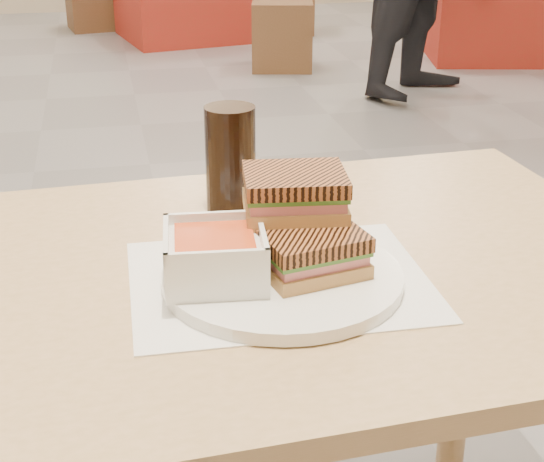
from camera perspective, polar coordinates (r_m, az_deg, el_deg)
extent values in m
cube|color=tan|center=(1.04, -4.91, -3.56)|extent=(1.23, 0.76, 0.03)
cylinder|color=tan|center=(1.64, 13.08, -8.13)|extent=(0.06, 0.06, 0.72)
cube|color=white|center=(1.00, 0.51, -3.46)|extent=(0.37, 0.29, 0.00)
cylinder|color=white|center=(0.99, 0.73, -3.24)|extent=(0.29, 0.29, 0.02)
cube|color=white|center=(0.96, -3.99, -2.06)|extent=(0.13, 0.13, 0.05)
cube|color=#D85226|center=(0.95, -4.04, -0.57)|extent=(0.10, 0.10, 0.01)
cube|color=white|center=(0.95, -0.68, -0.20)|extent=(0.02, 0.12, 0.01)
cube|color=white|center=(0.95, -7.41, -0.51)|extent=(0.02, 0.12, 0.01)
cube|color=white|center=(1.00, -4.20, 0.96)|extent=(0.12, 0.02, 0.01)
cube|color=white|center=(0.90, -3.86, -1.82)|extent=(0.12, 0.02, 0.01)
cube|color=tan|center=(0.99, 2.72, -2.39)|extent=(0.14, 0.12, 0.02)
cube|color=#CA6567|center=(0.98, 2.74, -1.61)|extent=(0.13, 0.11, 0.01)
cube|color=#386B23|center=(0.98, 2.75, -1.14)|extent=(0.13, 0.12, 0.01)
cube|color=brown|center=(0.97, 2.76, -0.51)|extent=(0.14, 0.12, 0.02)
cube|color=tan|center=(1.02, 1.59, 1.66)|extent=(0.14, 0.12, 0.02)
cube|color=#CA6567|center=(1.01, 1.60, 2.47)|extent=(0.13, 0.11, 0.01)
cube|color=#386B23|center=(1.01, 1.61, 2.97)|extent=(0.13, 0.11, 0.01)
cube|color=brown|center=(1.01, 1.61, 3.63)|extent=(0.14, 0.12, 0.02)
cylinder|color=black|center=(1.19, -2.91, 5.01)|extent=(0.07, 0.07, 0.16)
cube|color=brown|center=(5.46, 0.72, 13.52)|extent=(0.46, 0.46, 0.43)
cube|color=brown|center=(6.03, 16.54, 13.51)|extent=(0.45, 0.45, 0.42)
cube|color=brown|center=(7.01, -12.37, 15.40)|extent=(0.45, 0.45, 0.44)
cube|color=brown|center=(6.74, 0.97, 15.82)|extent=(0.52, 0.52, 0.49)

